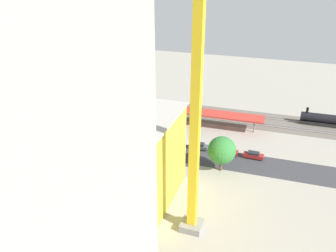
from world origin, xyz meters
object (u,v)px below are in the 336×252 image
(parked_car_7, at_px, (84,128))
(box_truck_2, at_px, (130,148))
(locomotive, at_px, (332,121))
(freight_coach_far, at_px, (116,96))
(parked_car_4, at_px, (154,138))
(tower_crane, at_px, (186,101))
(traffic_light, at_px, (88,115))
(box_truck_1, at_px, (108,147))
(parked_car_5, at_px, (128,135))
(parked_car_6, at_px, (108,131))
(parked_car_3, at_px, (177,142))
(street_tree_0, at_px, (69,124))
(parked_car_2, at_px, (199,146))
(street_tree_2, at_px, (55,126))
(platform_canopy_near, at_px, (174,109))
(box_truck_0, at_px, (122,150))
(parked_car_0, at_px, (253,155))
(street_tree_5, at_px, (135,135))
(construction_building, at_px, (79,151))
(street_tree_1, at_px, (222,150))
(street_tree_4, at_px, (94,129))
(parked_car_1, at_px, (228,152))
(street_tree_3, at_px, (48,123))

(parked_car_7, xyz_separation_m, box_truck_2, (-17.60, 8.20, 0.90))
(locomotive, distance_m, freight_coach_far, 64.76)
(parked_car_4, xyz_separation_m, tower_crane, (-17.22, 29.87, 22.55))
(parked_car_7, xyz_separation_m, traffic_light, (-0.84, -1.04, 3.41))
(box_truck_1, bearing_deg, parked_car_5, -94.35)
(parked_car_6, xyz_separation_m, tower_crane, (-30.37, 29.57, 22.53))
(parked_car_3, xyz_separation_m, parked_car_5, (13.45, -0.05, -0.06))
(street_tree_0, bearing_deg, parked_car_2, -164.03)
(box_truck_1, height_order, street_tree_2, street_tree_2)
(platform_canopy_near, relative_size, parked_car_2, 11.55)
(box_truck_0, xyz_separation_m, box_truck_2, (-1.26, -1.51, 0.02))
(platform_canopy_near, bearing_deg, parked_car_4, 86.33)
(platform_canopy_near, height_order, parked_car_0, platform_canopy_near)
(street_tree_5, bearing_deg, street_tree_0, 2.32)
(construction_building, distance_m, street_tree_0, 19.93)
(box_truck_0, height_order, street_tree_5, street_tree_5)
(tower_crane, distance_m, street_tree_0, 44.87)
(traffic_light, bearing_deg, box_truck_1, 137.81)
(box_truck_1, height_order, box_truck_2, box_truck_1)
(locomotive, distance_m, street_tree_1, 41.67)
(parked_car_2, height_order, traffic_light, traffic_light)
(platform_canopy_near, distance_m, box_truck_2, 22.66)
(tower_crane, relative_size, street_tree_5, 5.03)
(parked_car_2, distance_m, parked_car_3, 5.76)
(platform_canopy_near, bearing_deg, parked_car_7, 33.59)
(platform_canopy_near, height_order, traffic_light, traffic_light)
(parked_car_0, relative_size, street_tree_5, 0.59)
(parked_car_2, height_order, parked_car_5, parked_car_2)
(parked_car_0, height_order, traffic_light, traffic_light)
(locomotive, distance_m, box_truck_0, 59.20)
(parked_car_0, height_order, parked_car_6, parked_car_6)
(tower_crane, distance_m, street_tree_4, 41.35)
(parked_car_4, bearing_deg, parked_car_7, 1.43)
(platform_canopy_near, bearing_deg, box_truck_1, 69.81)
(parked_car_3, bearing_deg, parked_car_2, 178.73)
(locomotive, bearing_deg, parked_car_1, 46.79)
(box_truck_0, xyz_separation_m, traffic_light, (15.51, -10.74, 2.52))
(parked_car_0, distance_m, construction_building, 39.87)
(parked_car_6, xyz_separation_m, street_tree_1, (-32.36, 8.29, 4.13))
(parked_car_3, bearing_deg, street_tree_3, 13.96)
(freight_coach_far, distance_m, parked_car_1, 45.07)
(parked_car_3, height_order, traffic_light, traffic_light)
(platform_canopy_near, xyz_separation_m, street_tree_4, (13.35, 21.46, 0.89))
(platform_canopy_near, distance_m, locomotive, 44.29)
(construction_building, distance_m, street_tree_2, 23.20)
(parked_car_4, relative_size, box_truck_0, 0.44)
(freight_coach_far, height_order, street_tree_3, street_tree_3)
(street_tree_5, bearing_deg, tower_crane, 130.89)
(freight_coach_far, relative_size, street_tree_2, 2.64)
(parked_car_3, bearing_deg, street_tree_5, 47.29)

